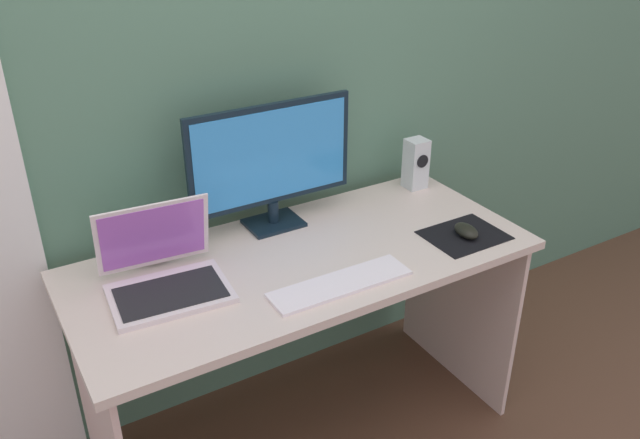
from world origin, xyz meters
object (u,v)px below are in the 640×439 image
object	(u,v)px
fishbowl	(151,238)
mouse	(466,231)
keyboard_external	(340,284)
monitor	(272,161)
speaker_right	(416,164)
laptop	(164,273)

from	to	relation	value
fishbowl	mouse	bearing A→B (deg)	-23.14
fishbowl	keyboard_external	xyz separation A→B (m)	(0.41, -0.42, -0.06)
monitor	keyboard_external	world-z (taller)	monitor
fishbowl	mouse	xyz separation A→B (m)	(0.90, -0.39, -0.05)
monitor	speaker_right	size ratio (longest dim) A/B	3.02
speaker_right	mouse	distance (m)	0.40
monitor	fishbowl	size ratio (longest dim) A/B	3.86
mouse	monitor	bearing A→B (deg)	149.27
speaker_right	fishbowl	world-z (taller)	speaker_right
monitor	keyboard_external	xyz separation A→B (m)	(-0.00, -0.42, -0.22)
speaker_right	laptop	world-z (taller)	laptop
laptop	keyboard_external	bearing A→B (deg)	-29.41
speaker_right	keyboard_external	bearing A→B (deg)	-144.67
fishbowl	mouse	size ratio (longest dim) A/B	1.45
speaker_right	fishbowl	distance (m)	1.00
laptop	mouse	distance (m)	0.95
fishbowl	keyboard_external	size ratio (longest dim) A/B	0.34
fishbowl	keyboard_external	world-z (taller)	fishbowl
laptop	mouse	xyz separation A→B (m)	(0.93, -0.21, -0.03)
mouse	fishbowl	bearing A→B (deg)	164.29
fishbowl	mouse	distance (m)	0.98
laptop	fishbowl	distance (m)	0.18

